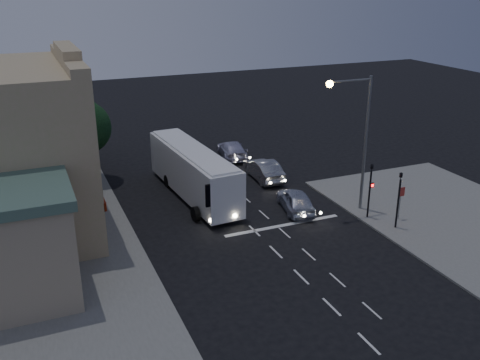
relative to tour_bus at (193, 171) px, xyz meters
name	(u,v)px	position (x,y,z in m)	size (l,w,h in m)	color
ground	(268,245)	(1.69, -8.94, -1.95)	(120.00, 120.00, 0.00)	black
sidewalk_far	(29,227)	(-11.31, -0.94, -1.89)	(12.00, 50.00, 0.12)	slate
road_markings	(264,219)	(2.98, -5.64, -1.94)	(8.00, 30.55, 0.01)	silver
tour_bus	(193,171)	(0.00, 0.00, 0.00)	(3.24, 11.88, 3.61)	white
car_suv	(296,200)	(5.56, -5.14, -1.20)	(1.76, 4.38, 1.49)	silver
car_sedan_a	(264,170)	(6.16, 1.21, -1.15)	(1.69, 4.84, 1.60)	#A3A3A3
car_sedan_b	(232,149)	(5.96, 7.32, -1.24)	(1.99, 4.90, 1.42)	silver
traffic_signal_main	(370,184)	(9.29, -8.16, 0.47)	(0.25, 0.35, 4.10)	black
traffic_signal_side	(399,193)	(9.99, -10.14, 0.47)	(0.18, 0.15, 4.10)	black
regulatory_sign	(401,198)	(10.99, -9.18, -0.35)	(0.45, 0.12, 2.20)	slate
streetlight	(358,129)	(9.04, -6.74, 3.78)	(3.32, 0.44, 9.00)	slate
main_building	(0,152)	(-12.26, -0.94, 3.21)	(10.12, 12.00, 11.00)	tan
low_building_north	(9,130)	(-11.81, 11.06, 1.44)	(9.40, 9.40, 6.50)	gray
street_tree	(84,125)	(-6.51, 6.08, 2.55)	(4.00, 4.00, 6.20)	black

